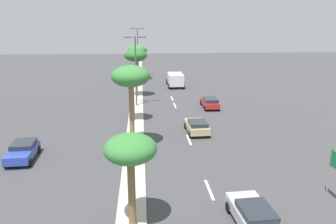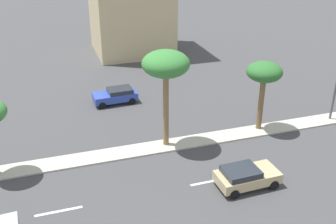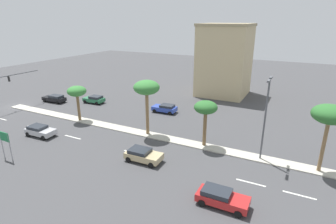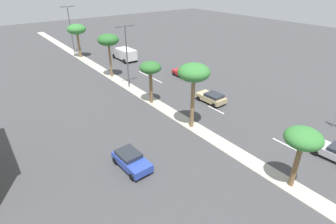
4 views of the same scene
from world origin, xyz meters
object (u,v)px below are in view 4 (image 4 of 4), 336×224
Objects in this scene: palm_tree_right at (77,30)px; sedan_red_inboard at (184,73)px; sedan_tan_near at (212,97)px; street_lamp_mid at (70,26)px; palm_tree_inboard at (108,41)px; palm_tree_front at (194,74)px; street_lamp_leading at (127,52)px; sedan_blue_outboard at (131,160)px; palm_tree_rear at (303,140)px; box_truck at (125,54)px; palm_tree_far at (150,69)px.

palm_tree_right is 1.54× the size of sedan_red_inboard.
palm_tree_right is 1.63× the size of sedan_tan_near.
palm_tree_inboard is at bearing -90.44° from street_lamp_mid.
palm_tree_front is 0.80× the size of street_lamp_leading.
street_lamp_mid is at bearing 77.29° from sedan_blue_outboard.
sedan_red_inboard is at bearing 70.96° from sedan_tan_near.
palm_tree_rear is 0.91× the size of box_truck.
street_lamp_leading reaches higher than palm_tree_far.
palm_tree_far is 21.67m from box_truck.
sedan_tan_near is at bearing 27.03° from palm_tree_front.
palm_tree_right reaches higher than palm_tree_rear.
palm_tree_right is 1.62× the size of sedan_blue_outboard.
sedan_red_inboard is at bearing 69.11° from palm_tree_rear.
sedan_blue_outboard is (-9.41, -41.71, -5.11)m from street_lamp_mid.
street_lamp_leading is 1.57× the size of box_truck.
palm_tree_rear is at bearing -112.05° from sedan_tan_near.
street_lamp_leading is 11.03m from sedan_red_inboard.
sedan_blue_outboard is (-9.12, -2.10, -5.68)m from palm_tree_front.
street_lamp_mid is at bearing 89.58° from palm_tree_front.
palm_tree_far is at bearing 91.21° from palm_tree_rear.
box_truck is at bearing 80.72° from palm_tree_rear.
box_truck is (6.68, 13.35, -4.27)m from street_lamp_leading.
palm_tree_far is at bearing 48.70° from sedan_blue_outboard.
street_lamp_mid is (0.01, 51.79, 1.29)m from palm_tree_rear.
palm_tree_far is 0.58× the size of street_lamp_mid.
street_lamp_leading is 14.07m from sedan_tan_near.
palm_tree_front is 9.32m from sedan_tan_near.
sedan_blue_outboard is (-9.39, 10.09, -3.82)m from palm_tree_rear.
sedan_tan_near is (6.32, -32.41, -4.95)m from palm_tree_right.
sedan_red_inboard is (10.14, 5.17, -4.12)m from palm_tree_far.
palm_tree_right reaches higher than sedan_blue_outboard.
palm_tree_right is 1.14× the size of box_truck.
street_lamp_mid is at bearing 110.23° from sedan_red_inboard.
street_lamp_leading is at bearing 61.28° from sedan_blue_outboard.
palm_tree_far is at bearing 144.69° from sedan_tan_near.
palm_tree_rear is 33.01m from palm_tree_inboard.
palm_tree_front is 1.10× the size of palm_tree_right.
street_lamp_leading is 24.68m from street_lamp_mid.
street_lamp_mid reaches higher than street_lamp_leading.
palm_tree_front is at bearing -90.41° from palm_tree_inboard.
sedan_red_inboard is 0.74× the size of box_truck.
sedan_blue_outboard is at bearing 132.96° from palm_tree_rear.
sedan_red_inboard is at bearing -37.33° from palm_tree_inboard.
palm_tree_right is 33.39m from sedan_tan_near.
palm_tree_right is 3.86m from street_lamp_mid.
street_lamp_leading is 2.23× the size of sedan_blue_outboard.
palm_tree_front is 1.26× the size of box_truck.
street_lamp_mid is at bearing 99.82° from sedan_tan_near.
street_lamp_mid reaches higher than palm_tree_far.
palm_tree_front reaches higher than palm_tree_far.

